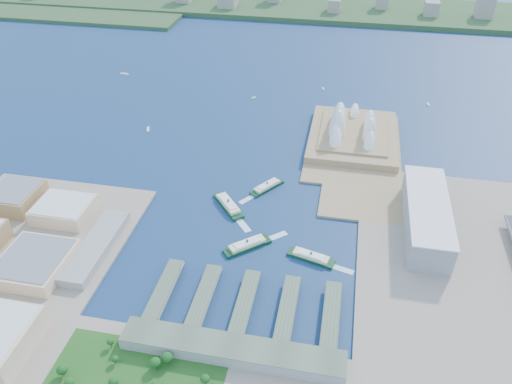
% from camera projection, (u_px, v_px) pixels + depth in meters
% --- Properties ---
extents(ground, '(3000.00, 3000.00, 0.00)m').
position_uv_depth(ground, '(247.00, 253.00, 554.78)').
color(ground, '#10274B').
rests_on(ground, ground).
extents(east_land, '(240.00, 500.00, 3.00)m').
position_uv_depth(east_land, '(482.00, 320.00, 475.97)').
color(east_land, gray).
rests_on(east_land, ground).
extents(peninsula, '(135.00, 220.00, 3.00)m').
position_uv_depth(peninsula, '(354.00, 146.00, 744.83)').
color(peninsula, '#957751').
rests_on(peninsula, ground).
extents(far_shore, '(2200.00, 260.00, 12.00)m').
position_uv_depth(far_shore, '(323.00, 8.00, 1335.01)').
color(far_shore, '#2D4926').
rests_on(far_shore, ground).
extents(opera_house, '(134.00, 180.00, 58.00)m').
position_uv_depth(opera_house, '(355.00, 122.00, 743.55)').
color(opera_house, white).
rests_on(opera_house, peninsula).
extents(toaster_building, '(45.00, 155.00, 35.00)m').
position_uv_depth(toaster_building, '(426.00, 216.00, 576.04)').
color(toaster_building, gray).
rests_on(toaster_building, east_land).
extents(west_buildings, '(200.00, 280.00, 27.00)m').
position_uv_depth(west_buildings, '(3.00, 255.00, 528.79)').
color(west_buildings, '#99794C').
rests_on(west_buildings, west_land).
extents(ferry_wharves, '(184.00, 90.00, 9.30)m').
position_uv_depth(ferry_wharves, '(245.00, 303.00, 489.90)').
color(ferry_wharves, '#485742').
rests_on(ferry_wharves, ground).
extents(terminal_building, '(200.00, 28.00, 12.00)m').
position_uv_depth(terminal_building, '(232.00, 350.00, 439.24)').
color(terminal_building, gray).
rests_on(terminal_building, south_land).
extents(ferry_a, '(49.45, 55.47, 11.23)m').
position_uv_depth(ferry_a, '(228.00, 203.00, 621.58)').
color(ferry_a, '#0D361C').
rests_on(ferry_a, ground).
extents(ferry_b, '(40.76, 49.59, 9.76)m').
position_uv_depth(ferry_b, '(267.00, 185.00, 655.07)').
color(ferry_b, '#0D361C').
rests_on(ferry_b, ground).
extents(ferry_c, '(52.08, 47.64, 10.66)m').
position_uv_depth(ferry_c, '(247.00, 244.00, 560.26)').
color(ferry_c, '#0D361C').
rests_on(ferry_c, ground).
extents(ferry_d, '(54.39, 26.55, 9.97)m').
position_uv_depth(ferry_d, '(311.00, 256.00, 544.65)').
color(ferry_d, '#0D361C').
rests_on(ferry_d, ground).
extents(boat_a, '(8.18, 15.13, 2.84)m').
position_uv_depth(boat_a, '(148.00, 129.00, 789.27)').
color(boat_a, white).
rests_on(boat_a, ground).
extents(boat_b, '(8.31, 8.09, 2.32)m').
position_uv_depth(boat_b, '(254.00, 98.00, 885.83)').
color(boat_b, white).
rests_on(boat_b, ground).
extents(boat_c, '(5.09, 11.99, 2.61)m').
position_uv_depth(boat_c, '(428.00, 104.00, 863.64)').
color(boat_c, white).
rests_on(boat_c, ground).
extents(boat_d, '(16.81, 5.42, 2.79)m').
position_uv_depth(boat_d, '(124.00, 74.00, 975.16)').
color(boat_d, white).
rests_on(boat_d, ground).
extents(boat_e, '(6.21, 10.61, 2.48)m').
position_uv_depth(boat_e, '(323.00, 89.00, 917.55)').
color(boat_e, white).
rests_on(boat_e, ground).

